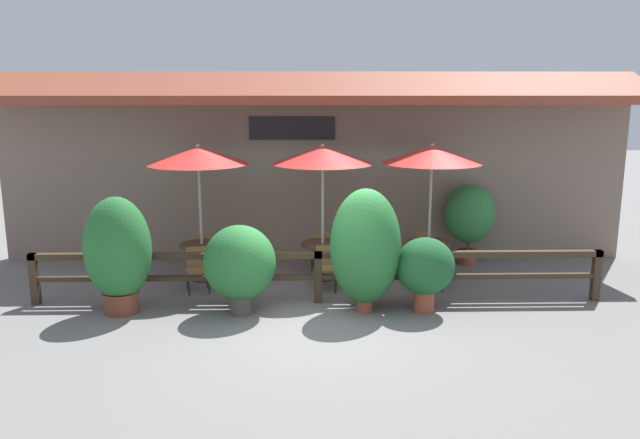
{
  "coord_description": "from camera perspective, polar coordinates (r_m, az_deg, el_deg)",
  "views": [
    {
      "loc": [
        -0.22,
        -9.86,
        3.83
      ],
      "look_at": [
        0.04,
        1.48,
        1.46
      ],
      "focal_mm": 35.0,
      "sensor_mm": 36.0,
      "label": 1
    }
  ],
  "objects": [
    {
      "name": "potted_plant_tall_tropical",
      "position": [
        11.27,
        -17.99,
        -2.86
      ],
      "size": [
        1.14,
        1.03,
        2.06
      ],
      "color": "brown",
      "rests_on": "ground"
    },
    {
      "name": "chair_near_wallside",
      "position": [
        13.65,
        -10.17,
        -2.64
      ],
      "size": [
        0.43,
        0.43,
        0.85
      ],
      "rotation": [
        0.0,
        0.0,
        3.16
      ],
      "color": "olive",
      "rests_on": "ground"
    },
    {
      "name": "potted_plant_corner_fern",
      "position": [
        14.15,
        13.52,
        0.37
      ],
      "size": [
        1.1,
        0.99,
        1.8
      ],
      "color": "#9E4C33",
      "rests_on": "ground"
    },
    {
      "name": "chair_middle_wallside",
      "position": [
        13.48,
        0.1,
        -2.64
      ],
      "size": [
        0.46,
        0.46,
        0.85
      ],
      "rotation": [
        0.0,
        0.0,
        3.03
      ],
      "color": "olive",
      "rests_on": "ground"
    },
    {
      "name": "chair_far_streetside",
      "position": [
        12.44,
        10.27,
        -4.07
      ],
      "size": [
        0.49,
        0.49,
        0.85
      ],
      "rotation": [
        0.0,
        0.0,
        -0.18
      ],
      "color": "olive",
      "rests_on": "ground"
    },
    {
      "name": "ground_plane",
      "position": [
        10.58,
        -0.06,
        -9.44
      ],
      "size": [
        60.0,
        60.0,
        0.0
      ],
      "primitive_type": "plane",
      "color": "slate"
    },
    {
      "name": "chair_near_streetside",
      "position": [
        12.29,
        -11.16,
        -4.3
      ],
      "size": [
        0.51,
        0.51,
        0.85
      ],
      "rotation": [
        0.0,
        0.0,
        0.26
      ],
      "color": "olive",
      "rests_on": "ground"
    },
    {
      "name": "chair_middle_streetside",
      "position": [
        12.16,
        0.55,
        -4.24
      ],
      "size": [
        0.45,
        0.45,
        0.85
      ],
      "rotation": [
        0.0,
        0.0,
        -0.07
      ],
      "color": "olive",
      "rests_on": "ground"
    },
    {
      "name": "dining_table_middle",
      "position": [
        12.78,
        0.24,
        -2.83
      ],
      "size": [
        0.9,
        0.9,
        0.76
      ],
      "color": "#4C3826",
      "rests_on": "ground"
    },
    {
      "name": "potted_plant_broad_leaf",
      "position": [
        10.81,
        4.17,
        -2.53
      ],
      "size": [
        1.23,
        1.1,
        2.19
      ],
      "color": "#9E4C33",
      "rests_on": "ground"
    },
    {
      "name": "patio_railing",
      "position": [
        11.35,
        -0.17,
        -4.24
      ],
      "size": [
        10.4,
        0.14,
        0.95
      ],
      "color": "#3D2D1E",
      "rests_on": "ground"
    },
    {
      "name": "potted_plant_small_flowering",
      "position": [
        11.01,
        9.57,
        -4.39
      ],
      "size": [
        1.03,
        0.93,
        1.33
      ],
      "color": "#9E4C33",
      "rests_on": "ground"
    },
    {
      "name": "patio_umbrella_middle",
      "position": [
        12.44,
        0.25,
        5.92
      ],
      "size": [
        2.01,
        2.01,
        2.78
      ],
      "color": "#B7B2A8",
      "rests_on": "ground"
    },
    {
      "name": "dining_table_near",
      "position": [
        12.94,
        -10.74,
        -2.86
      ],
      "size": [
        0.9,
        0.9,
        0.76
      ],
      "color": "#4C3826",
      "rests_on": "ground"
    },
    {
      "name": "dining_table_far",
      "position": [
        13.08,
        9.89,
        -2.67
      ],
      "size": [
        0.9,
        0.9,
        0.76
      ],
      "color": "#4C3826",
      "rests_on": "ground"
    },
    {
      "name": "building_facade",
      "position": [
        14.06,
        -0.43,
        4.99
      ],
      "size": [
        14.28,
        1.49,
        4.23
      ],
      "color": "gray",
      "rests_on": "ground"
    },
    {
      "name": "patio_umbrella_near",
      "position": [
        12.59,
        -11.08,
        5.78
      ],
      "size": [
        2.01,
        2.01,
        2.78
      ],
      "color": "#B7B2A8",
      "rests_on": "ground"
    },
    {
      "name": "potted_plant_entrance_palm",
      "position": [
        10.84,
        -7.36,
        -4.04
      ],
      "size": [
        1.25,
        1.12,
        1.57
      ],
      "color": "#564C47",
      "rests_on": "ground"
    },
    {
      "name": "patio_umbrella_far",
      "position": [
        12.74,
        10.2,
        5.88
      ],
      "size": [
        2.01,
        2.01,
        2.78
      ],
      "color": "#B7B2A8",
      "rests_on": "ground"
    },
    {
      "name": "chair_far_wallside",
      "position": [
        13.78,
        9.32,
        -2.47
      ],
      "size": [
        0.47,
        0.47,
        0.85
      ],
      "rotation": [
        0.0,
        0.0,
        3.28
      ],
      "color": "olive",
      "rests_on": "ground"
    }
  ]
}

